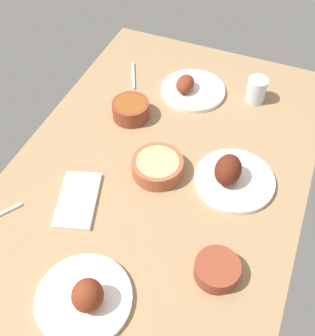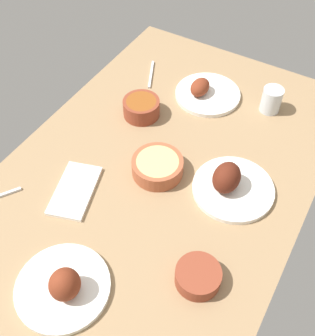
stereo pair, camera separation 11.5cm
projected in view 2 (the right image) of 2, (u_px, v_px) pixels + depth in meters
dining_table at (157, 176)px, 130.05cm from camera, size 140.00×90.00×4.00cm
plate_center_main at (230, 184)px, 121.80cm from camera, size 24.47×24.47×10.34cm
plate_near_viewer at (206, 92)px, 150.29cm from camera, size 23.69×23.69×7.11cm
plate_far_side at (64, 286)px, 101.84cm from camera, size 24.07×24.07×10.24cm
bowl_pasta at (158, 166)px, 126.43cm from camera, size 15.85×15.85×5.27cm
bowl_soup at (141, 107)px, 142.78cm from camera, size 12.73×12.73×6.14cm
bowl_cream at (198, 276)px, 103.63cm from camera, size 11.77×11.77×4.72cm
water_tumbler at (271, 100)px, 143.44cm from camera, size 7.06×7.06×9.05cm
folded_napkin at (75, 190)px, 123.25cm from camera, size 22.30×16.36×1.20cm
fork_loose at (151, 74)px, 159.20cm from camera, size 14.96×7.75×0.80cm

